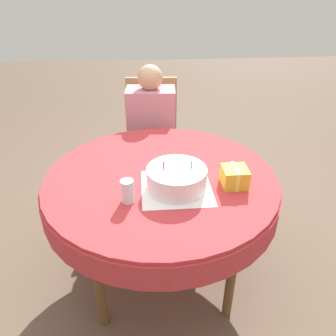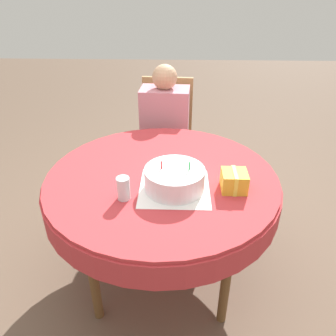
% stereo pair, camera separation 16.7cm
% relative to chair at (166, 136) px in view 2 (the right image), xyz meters
% --- Properties ---
extents(ground_plane, '(12.00, 12.00, 0.00)m').
position_rel_chair_xyz_m(ground_plane, '(0.01, -0.95, -0.50)').
color(ground_plane, brown).
extents(dining_table, '(1.25, 1.25, 0.72)m').
position_rel_chair_xyz_m(dining_table, '(0.01, -0.95, 0.13)').
color(dining_table, '#BC3338').
rests_on(dining_table, ground_plane).
extents(chair, '(0.47, 0.47, 0.95)m').
position_rel_chair_xyz_m(chair, '(0.00, 0.00, 0.00)').
color(chair, '#A37A4C').
rests_on(chair, ground_plane).
extents(person, '(0.37, 0.34, 1.09)m').
position_rel_chair_xyz_m(person, '(-0.01, -0.10, 0.15)').
color(person, tan).
rests_on(person, ground_plane).
extents(napkin, '(0.35, 0.35, 0.00)m').
position_rel_chair_xyz_m(napkin, '(0.08, -1.07, 0.21)').
color(napkin, white).
rests_on(napkin, dining_table).
extents(birthday_cake, '(0.30, 0.30, 0.15)m').
position_rel_chair_xyz_m(birthday_cake, '(0.08, -1.07, 0.27)').
color(birthday_cake, white).
rests_on(birthday_cake, dining_table).
extents(drinking_glass, '(0.06, 0.06, 0.11)m').
position_rel_chair_xyz_m(drinking_glass, '(-0.15, -1.16, 0.27)').
color(drinking_glass, silver).
rests_on(drinking_glass, dining_table).
extents(gift_box, '(0.12, 0.13, 0.10)m').
position_rel_chair_xyz_m(gift_box, '(0.37, -1.07, 0.26)').
color(gift_box, gold).
rests_on(gift_box, dining_table).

